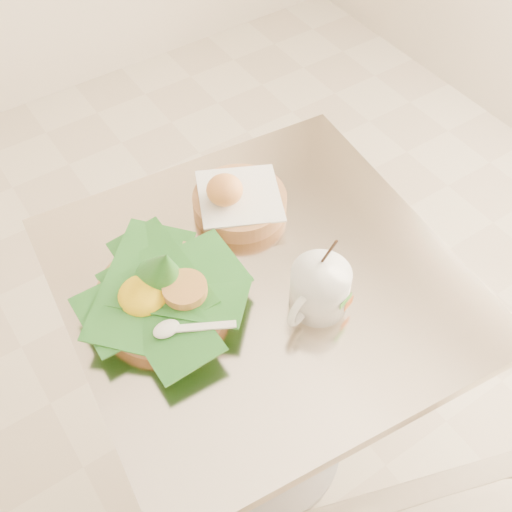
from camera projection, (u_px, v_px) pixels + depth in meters
floor at (199, 490)px, 1.68m from camera, size 3.60×3.60×0.00m
cafe_table at (261, 341)px, 1.35m from camera, size 0.77×0.77×0.75m
rice_basket at (162, 291)px, 1.11m from camera, size 0.29×0.29×0.15m
bread_basket at (237, 200)px, 1.26m from camera, size 0.21×0.21×0.10m
coffee_mug at (319, 289)px, 1.10m from camera, size 0.14×0.11×0.18m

